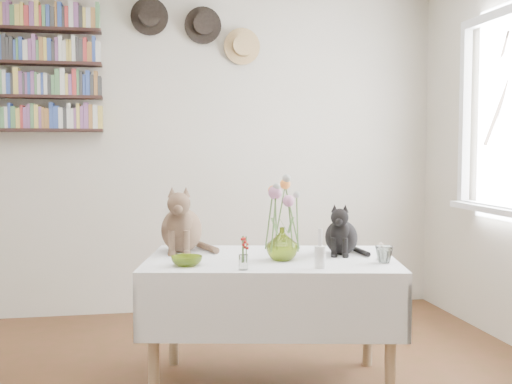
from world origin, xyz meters
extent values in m
cube|color=beige|center=(0.00, 2.27, 1.25)|extent=(4.04, 0.04, 2.54)
cube|color=white|center=(1.97, 1.53, 1.50)|extent=(0.06, 0.06, 1.20)
cube|color=white|center=(0.33, 0.56, 0.67)|extent=(1.43, 1.07, 0.06)
cylinder|color=#9F835E|center=(-0.29, 0.34, 0.32)|extent=(0.06, 0.06, 0.64)
cylinder|color=#9F835E|center=(0.83, 0.12, 0.32)|extent=(0.06, 0.06, 0.64)
cylinder|color=#9F835E|center=(-0.16, 1.00, 0.32)|extent=(0.06, 0.06, 0.64)
cylinder|color=#9F835E|center=(0.96, 0.78, 0.32)|extent=(0.06, 0.06, 0.64)
imported|color=#A1BB38|center=(0.37, 0.47, 0.78)|extent=(0.22, 0.22, 0.17)
imported|color=#A1BB38|center=(-0.12, 0.41, 0.72)|extent=(0.17, 0.17, 0.05)
imported|color=white|center=(0.86, 0.31, 0.74)|extent=(0.12, 0.12, 0.08)
cylinder|color=white|center=(0.51, 0.23, 0.75)|extent=(0.05, 0.05, 0.11)
cylinder|color=white|center=(0.51, 0.23, 0.84)|extent=(0.02, 0.02, 0.09)
cylinder|color=white|center=(0.14, 0.26, 0.73)|extent=(0.05, 0.05, 0.07)
cone|color=white|center=(0.88, 0.40, 0.73)|extent=(0.05, 0.05, 0.07)
sphere|color=beige|center=(0.88, 0.40, 0.77)|extent=(0.03, 0.03, 0.03)
cylinder|color=#4C7233|center=(0.34, 0.48, 0.89)|extent=(0.01, 0.01, 0.30)
sphere|color=#C177A0|center=(0.34, 0.48, 1.04)|extent=(0.07, 0.07, 0.07)
cylinder|color=#4C7233|center=(0.41, 0.45, 0.87)|extent=(0.01, 0.01, 0.26)
sphere|color=#C177A0|center=(0.41, 0.45, 1.00)|extent=(0.06, 0.06, 0.06)
cylinder|color=#4C7233|center=(0.43, 0.50, 0.91)|extent=(0.01, 0.01, 0.34)
sphere|color=orange|center=(0.43, 0.50, 1.08)|extent=(0.06, 0.06, 0.06)
cylinder|color=#4C7233|center=(0.31, 0.51, 0.90)|extent=(0.01, 0.01, 0.31)
sphere|color=orange|center=(0.31, 0.51, 1.05)|extent=(0.05, 0.05, 0.05)
cylinder|color=#4C7233|center=(0.37, 0.52, 0.93)|extent=(0.01, 0.01, 0.37)
sphere|color=#999E93|center=(0.37, 0.52, 1.11)|extent=(0.04, 0.04, 0.04)
cylinder|color=#4C7233|center=(0.32, 0.44, 0.91)|extent=(0.01, 0.01, 0.33)
sphere|color=#999E93|center=(0.32, 0.44, 1.07)|extent=(0.04, 0.04, 0.04)
cylinder|color=#4C7233|center=(0.44, 0.43, 0.89)|extent=(0.01, 0.01, 0.29)
sphere|color=#999E93|center=(0.44, 0.43, 1.03)|extent=(0.04, 0.04, 0.04)
cube|color=black|center=(-1.10, 2.16, 1.40)|extent=(1.00, 0.16, 0.02)
cube|color=black|center=(-1.10, 2.16, 1.64)|extent=(1.00, 0.16, 0.02)
cube|color=black|center=(-1.10, 2.16, 1.88)|extent=(1.00, 0.16, 0.02)
cube|color=black|center=(-1.10, 2.16, 2.12)|extent=(1.00, 0.16, 0.02)
cylinder|color=black|center=(-0.25, 2.21, 2.25)|extent=(0.28, 0.02, 0.28)
cylinder|color=black|center=(-0.25, 2.17, 2.25)|extent=(0.16, 0.08, 0.16)
cylinder|color=black|center=(0.15, 2.21, 2.20)|extent=(0.28, 0.02, 0.28)
cylinder|color=black|center=(0.15, 2.17, 2.20)|extent=(0.16, 0.08, 0.16)
cylinder|color=tan|center=(0.45, 2.21, 2.05)|extent=(0.28, 0.02, 0.28)
cylinder|color=tan|center=(0.45, 2.17, 2.05)|extent=(0.16, 0.08, 0.16)
camera|label=1|loc=(-0.36, -2.72, 1.28)|focal=45.00mm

